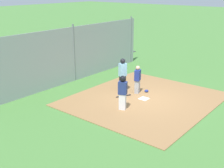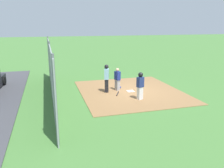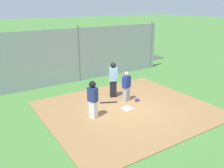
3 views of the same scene
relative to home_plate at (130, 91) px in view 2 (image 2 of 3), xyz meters
The scene contains 9 objects.
ground_plane 0.04m from the home_plate, ahead, with size 140.00×140.00×0.00m, color #477A38.
dirt_infield 0.03m from the home_plate, ahead, with size 7.20×6.40×0.03m, color olive.
home_plate is the anchor object (origin of this frame).
catcher 1.17m from the home_plate, 122.95° to the right, with size 0.44×0.37×1.48m.
umpire 1.82m from the home_plate, 99.17° to the right, with size 0.44×0.37×1.79m.
runner 1.93m from the home_plate, ahead, with size 0.38×0.45×1.61m.
baseball_bat 1.06m from the home_plate, 69.49° to the right, with size 0.06×0.06×0.82m, color black.
catcher_mask 1.03m from the home_plate, 154.03° to the right, with size 0.24×0.20×0.12m, color navy.
backstop_fence 5.18m from the home_plate, 90.00° to the right, with size 12.00×0.10×3.35m.
Camera 2 is at (13.64, -5.14, 4.31)m, focal length 37.20 mm.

